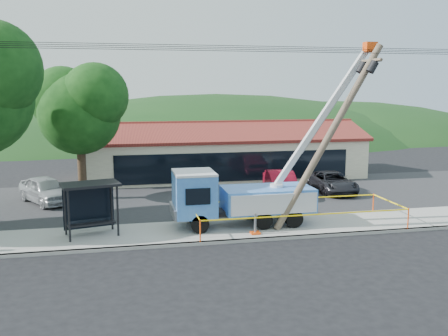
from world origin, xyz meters
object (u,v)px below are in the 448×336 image
car_dark (331,193)px  utility_truck (240,195)px  car_red (281,197)px  car_silver (46,204)px  bus_shelter (90,196)px  leaning_pole (333,128)px

car_dark → utility_truck: bearing=-138.2°
car_red → car_dark: car_red is taller
car_silver → car_dark: (19.21, -0.67, 0.00)m
utility_truck → car_dark: (8.39, 7.08, -1.77)m
utility_truck → car_red: utility_truck is taller
bus_shelter → car_red: (12.18, 6.98, -2.08)m
car_red → car_dark: 3.84m
utility_truck → car_dark: size_ratio=2.11×
car_silver → car_red: size_ratio=0.99×
bus_shelter → car_red: size_ratio=0.61×
utility_truck → leaning_pole: size_ratio=1.15×
leaning_pole → car_silver: leaning_pole is taller
bus_shelter → car_dark: bearing=10.9°
leaning_pole → car_red: bearing=90.3°
bus_shelter → car_silver: size_ratio=0.62×
bus_shelter → car_dark: 17.71m
leaning_pole → car_dark: bearing=65.5°
utility_truck → car_dark: 11.12m
car_red → utility_truck: bearing=-117.3°
car_silver → car_dark: size_ratio=0.96×
utility_truck → car_dark: bearing=40.2°
utility_truck → car_silver: utility_truck is taller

